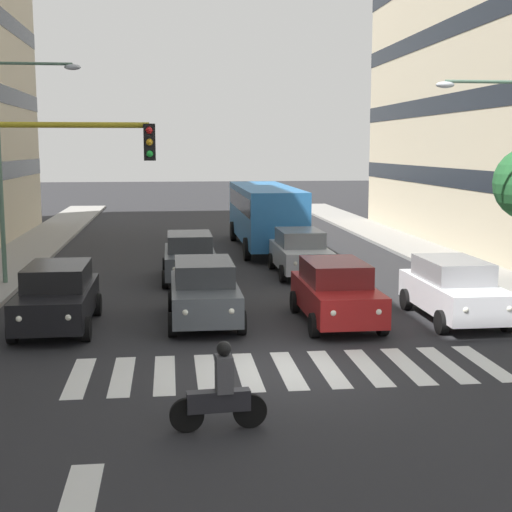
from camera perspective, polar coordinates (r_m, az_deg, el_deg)
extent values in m
plane|color=#262628|center=(16.21, 2.55, -8.90)|extent=(180.00, 180.00, 0.00)
cube|color=silver|center=(17.49, 17.40, -7.97)|extent=(0.45, 2.80, 0.01)
cube|color=silver|center=(17.15, 14.63, -8.18)|extent=(0.45, 2.80, 0.01)
cube|color=silver|center=(16.85, 11.75, -8.38)|extent=(0.45, 2.80, 0.01)
cube|color=silver|center=(16.59, 8.76, -8.57)|extent=(0.45, 2.80, 0.01)
cube|color=silver|center=(16.38, 5.69, -8.74)|extent=(0.45, 2.80, 0.01)
cube|color=silver|center=(16.21, 2.55, -8.88)|extent=(0.45, 2.80, 0.01)
cube|color=silver|center=(16.10, -0.66, -9.00)|extent=(0.45, 2.80, 0.01)
cube|color=silver|center=(16.03, -3.90, -9.10)|extent=(0.45, 2.80, 0.01)
cube|color=silver|center=(16.01, -7.16, -9.16)|extent=(0.45, 2.80, 0.01)
cube|color=silver|center=(16.05, -10.41, -9.20)|extent=(0.45, 2.80, 0.01)
cube|color=silver|center=(16.13, -13.64, -9.21)|extent=(0.45, 2.80, 0.01)
cube|color=silver|center=(10.98, -13.64, -17.92)|extent=(0.50, 2.20, 0.01)
cube|color=silver|center=(21.29, 15.23, -2.98)|extent=(1.80, 4.40, 0.80)
cube|color=gray|center=(21.35, 15.10, -1.03)|extent=(1.58, 2.46, 0.60)
cylinder|color=black|center=(20.44, 19.06, -4.77)|extent=(0.22, 0.64, 0.64)
cylinder|color=black|center=(19.73, 14.33, -5.03)|extent=(0.22, 0.64, 0.64)
cylinder|color=black|center=(23.02, 15.93, -3.17)|extent=(0.22, 0.64, 0.64)
cylinder|color=black|center=(22.39, 11.66, -3.34)|extent=(0.22, 0.64, 0.64)
sphere|color=white|center=(19.58, 19.16, -3.90)|extent=(0.18, 0.18, 0.18)
sphere|color=white|center=(19.11, 16.04, -4.06)|extent=(0.18, 0.18, 0.18)
cube|color=maroon|center=(20.32, 6.28, -3.26)|extent=(1.80, 4.40, 0.80)
cube|color=maroon|center=(20.38, 6.19, -1.22)|extent=(1.58, 2.46, 0.60)
cylinder|color=black|center=(19.27, 9.86, -5.21)|extent=(0.22, 0.64, 0.64)
cylinder|color=black|center=(18.84, 4.58, -5.43)|extent=(0.22, 0.64, 0.64)
cylinder|color=black|center=(22.00, 7.70, -3.45)|extent=(0.22, 0.64, 0.64)
cylinder|color=black|center=(21.62, 3.07, -3.60)|extent=(0.22, 0.64, 0.64)
sphere|color=white|center=(18.42, 9.55, -4.31)|extent=(0.18, 0.18, 0.18)
sphere|color=white|center=(18.13, 6.04, -4.44)|extent=(0.18, 0.18, 0.18)
cube|color=#474C51|center=(20.34, -4.07, -3.23)|extent=(1.80, 4.40, 0.80)
cube|color=#343639|center=(20.40, -4.12, -1.19)|extent=(1.58, 2.46, 0.60)
cylinder|color=black|center=(19.07, -1.13, -5.23)|extent=(0.22, 0.64, 0.64)
cylinder|color=black|center=(18.99, -6.57, -5.35)|extent=(0.22, 0.64, 0.64)
cylinder|color=black|center=(21.89, -1.88, -3.43)|extent=(0.22, 0.64, 0.64)
cylinder|color=black|center=(21.82, -6.61, -3.53)|extent=(0.22, 0.64, 0.64)
sphere|color=white|center=(18.26, -1.94, -4.31)|extent=(0.18, 0.18, 0.18)
sphere|color=white|center=(18.20, -5.56, -4.38)|extent=(0.18, 0.18, 0.18)
cube|color=black|center=(20.33, -15.27, -3.51)|extent=(1.80, 4.40, 0.80)
cube|color=black|center=(20.40, -15.26, -1.47)|extent=(1.58, 2.46, 0.60)
cylinder|color=black|center=(18.90, -13.15, -5.58)|extent=(0.22, 0.64, 0.64)
cylinder|color=black|center=(19.19, -18.52, -5.59)|extent=(0.22, 0.64, 0.64)
cylinder|color=black|center=(21.71, -12.31, -3.73)|extent=(0.22, 0.64, 0.64)
cylinder|color=black|center=(21.96, -17.00, -3.77)|extent=(0.22, 0.64, 0.64)
sphere|color=white|center=(18.15, -14.46, -4.65)|extent=(0.18, 0.18, 0.18)
sphere|color=white|center=(18.35, -18.03, -4.66)|extent=(0.18, 0.18, 0.18)
cube|color=#B2B7BC|center=(27.89, 3.49, -0.03)|extent=(1.80, 4.40, 0.80)
cube|color=slate|center=(27.99, 3.43, 1.45)|extent=(1.58, 2.46, 0.60)
cylinder|color=black|center=(26.72, 5.93, -1.30)|extent=(0.22, 0.64, 0.64)
cylinder|color=black|center=(26.39, 2.12, -1.38)|extent=(0.22, 0.64, 0.64)
cylinder|color=black|center=(29.53, 4.70, -0.35)|extent=(0.22, 0.64, 0.64)
cylinder|color=black|center=(29.22, 1.24, -0.41)|extent=(0.22, 0.64, 0.64)
sphere|color=white|center=(25.90, 5.59, -0.53)|extent=(0.18, 0.18, 0.18)
sphere|color=white|center=(25.68, 3.08, -0.58)|extent=(0.18, 0.18, 0.18)
cube|color=#474C51|center=(26.79, -5.20, -0.40)|extent=(1.80, 4.40, 0.80)
cube|color=#343639|center=(26.89, -5.23, 1.14)|extent=(1.58, 2.46, 0.60)
cylinder|color=black|center=(25.47, -3.07, -1.75)|extent=(0.22, 0.64, 0.64)
cylinder|color=black|center=(25.42, -7.13, -1.82)|extent=(0.22, 0.64, 0.64)
cylinder|color=black|center=(28.32, -3.46, -0.71)|extent=(0.22, 0.64, 0.64)
cylinder|color=black|center=(28.28, -7.10, -0.78)|extent=(0.22, 0.64, 0.64)
sphere|color=white|center=(24.68, -3.72, -0.95)|extent=(0.18, 0.18, 0.18)
sphere|color=white|center=(24.65, -6.40, -1.00)|extent=(0.18, 0.18, 0.18)
cube|color=#286BAD|center=(35.04, 0.69, 3.43)|extent=(2.50, 10.50, 2.50)
cube|color=black|center=(34.99, 0.69, 4.32)|extent=(2.52, 9.87, 0.80)
cylinder|color=black|center=(31.77, 3.78, 0.62)|extent=(0.28, 1.00, 1.00)
cylinder|color=black|center=(31.41, -0.71, 0.54)|extent=(0.28, 1.00, 1.00)
cylinder|color=black|center=(38.44, 1.92, 2.00)|extent=(0.28, 1.00, 1.00)
cylinder|color=black|center=(38.15, -1.80, 1.95)|extent=(0.28, 1.00, 1.00)
cylinder|color=black|center=(12.83, -5.44, -12.29)|extent=(0.61, 0.14, 0.60)
cylinder|color=black|center=(12.97, -0.48, -12.01)|extent=(0.61, 0.14, 0.60)
cube|color=#232328|center=(12.81, -2.95, -11.24)|extent=(1.11, 0.32, 0.36)
cube|color=#4C4C51|center=(12.67, -2.52, -9.17)|extent=(0.30, 0.38, 0.64)
sphere|color=black|center=(12.54, -2.53, -7.26)|extent=(0.26, 0.26, 0.26)
cylinder|color=#AD991E|center=(15.75, -16.45, 9.81)|extent=(4.38, 0.12, 0.12)
cube|color=black|center=(15.54, -8.32, 8.80)|extent=(0.24, 0.28, 0.76)
sphere|color=red|center=(15.39, -8.35, 9.70)|extent=(0.14, 0.14, 0.14)
sphere|color=orange|center=(15.39, -8.33, 8.80)|extent=(0.14, 0.14, 0.14)
sphere|color=green|center=(15.39, -8.32, 7.91)|extent=(0.14, 0.14, 0.14)
cylinder|color=#4C6B56|center=(23.22, 17.79, 12.85)|extent=(2.72, 0.10, 0.10)
ellipsoid|color=#B7BCC1|center=(22.69, 14.58, 12.83)|extent=(0.56, 0.28, 0.20)
cylinder|color=#4C6B56|center=(26.65, -19.40, 6.15)|extent=(0.16, 0.16, 7.65)
cylinder|color=#4C6B56|center=(26.54, -17.00, 14.20)|extent=(2.57, 0.10, 0.10)
ellipsoid|color=#B7BCC1|center=(26.34, -14.15, 14.14)|extent=(0.56, 0.28, 0.20)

